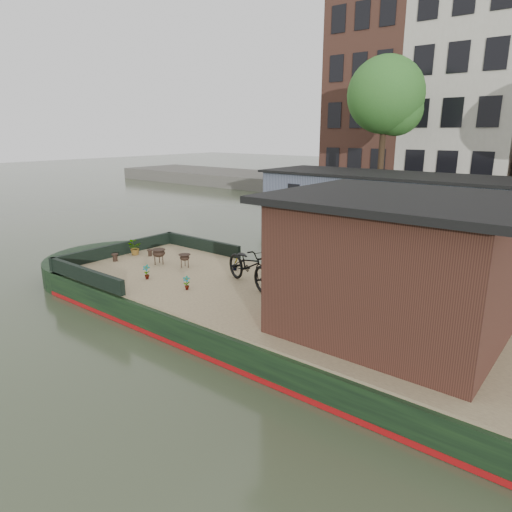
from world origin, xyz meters
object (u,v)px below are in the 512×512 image
Objects in this scene: potted_plant_a at (147,272)px; cabin at (394,264)px; brazier_rear at (159,257)px; brazier_front at (185,261)px; dinghy at (329,225)px; bicycle at (249,265)px.

cabin is at bearing 8.54° from potted_plant_a.
brazier_front is at bearing 16.55° from brazier_rear.
potted_plant_a is 0.13× the size of dinghy.
brazier_front is at bearing 90.52° from potted_plant_a.
potted_plant_a is at bearing 138.72° from bicycle.
cabin is 3.62m from bicycle.
bicycle reaches higher than potted_plant_a.
brazier_rear is at bearing 178.58° from cabin.
dinghy is at bearing 94.65° from potted_plant_a.
potted_plant_a is 1.01× the size of brazier_front.
brazier_front is (-0.01, 1.25, -0.00)m from potted_plant_a.
dinghy is (-0.81, 8.89, -0.55)m from brazier_front.
cabin is 5.89m from potted_plant_a.
dinghy is at bearing 39.06° from bicycle.
potted_plant_a is 1.25m from brazier_front.
dinghy is at bearing 90.33° from brazier_rear.
cabin is at bearing -74.99° from bicycle.
brazier_rear reaches higher than potted_plant_a.
brazier_front is 0.79m from brazier_rear.
bicycle reaches higher than dinghy.
cabin is 11.47m from dinghy.
cabin is at bearing -1.42° from brazier_rear.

